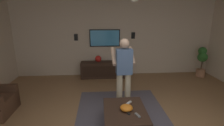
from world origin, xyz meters
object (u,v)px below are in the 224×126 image
at_px(tv, 105,38).
at_px(remote_white, 129,103).
at_px(potted_plant_tall, 202,59).
at_px(bowl, 126,108).
at_px(coffee_table, 125,114).
at_px(remote_grey, 138,115).
at_px(wall_speaker_left, 133,35).
at_px(media_console, 105,69).
at_px(remote_black, 128,112).
at_px(wall_speaker_right, 76,37).
at_px(person_standing, 124,69).
at_px(vase_round, 98,59).

height_order(tv, remote_white, tv).
bearing_deg(potted_plant_tall, bowl, 131.78).
xyz_separation_m(bowl, remote_white, (0.26, -0.09, -0.04)).
relative_size(coffee_table, remote_white, 6.67).
xyz_separation_m(potted_plant_tall, remote_grey, (-2.98, 2.95, -0.21)).
xyz_separation_m(bowl, wall_speaker_left, (3.17, -0.70, 0.97)).
xyz_separation_m(media_console, remote_black, (-3.00, -0.31, 0.14)).
xyz_separation_m(remote_black, wall_speaker_right, (3.26, 1.30, 0.97)).
xyz_separation_m(coffee_table, wall_speaker_left, (3.14, -0.73, 1.13)).
bearing_deg(bowl, potted_plant_tall, -48.22).
relative_size(media_console, remote_white, 11.33).
relative_size(remote_black, wall_speaker_left, 0.68).
height_order(person_standing, remote_white, person_standing).
distance_m(media_console, potted_plant_tall, 3.43).
bearing_deg(remote_white, bowl, 23.69).
distance_m(coffee_table, wall_speaker_right, 3.56).
relative_size(tv, remote_black, 7.03).
height_order(potted_plant_tall, remote_grey, potted_plant_tall).
bearing_deg(potted_plant_tall, wall_speaker_right, 85.06).
relative_size(bowl, wall_speaker_left, 1.08).
relative_size(person_standing, potted_plant_tall, 1.57).
relative_size(coffee_table, tv, 0.95).
bearing_deg(remote_white, remote_black, 30.04).
relative_size(remote_black, remote_grey, 1.00).
bearing_deg(remote_black, potted_plant_tall, -58.33).
bearing_deg(person_standing, vase_round, 13.75).
xyz_separation_m(remote_grey, vase_round, (3.14, 0.71, 0.25)).
relative_size(coffee_table, bowl, 4.21).
relative_size(remote_white, vase_round, 0.68).
xyz_separation_m(tv, potted_plant_tall, (-0.37, -3.42, -0.73)).
bearing_deg(remote_white, wall_speaker_left, -148.88).
xyz_separation_m(potted_plant_tall, remote_white, (-2.52, 3.03, -0.21)).
xyz_separation_m(person_standing, wall_speaker_left, (2.26, -0.64, 0.49)).
xyz_separation_m(coffee_table, media_console, (2.89, 0.27, -0.02)).
xyz_separation_m(tv, wall_speaker_left, (0.01, -1.00, 0.08)).
height_order(media_console, tv, tv).
xyz_separation_m(coffee_table, remote_white, (0.24, -0.12, 0.12)).
relative_size(tv, person_standing, 0.64).
bearing_deg(vase_round, remote_black, -169.74).
xyz_separation_m(media_console, vase_round, (0.03, 0.24, 0.39)).
xyz_separation_m(potted_plant_tall, wall_speaker_left, (0.38, 2.42, 0.81)).
height_order(bowl, remote_black, bowl).
distance_m(coffee_table, vase_round, 2.99).
relative_size(tv, potted_plant_tall, 1.01).
relative_size(remote_black, wall_speaker_right, 0.68).
relative_size(coffee_table, wall_speaker_right, 4.55).
bearing_deg(vase_round, remote_grey, -167.26).
bearing_deg(potted_plant_tall, remote_black, 132.78).
relative_size(remote_white, wall_speaker_left, 0.68).
bearing_deg(remote_white, remote_grey, 52.78).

